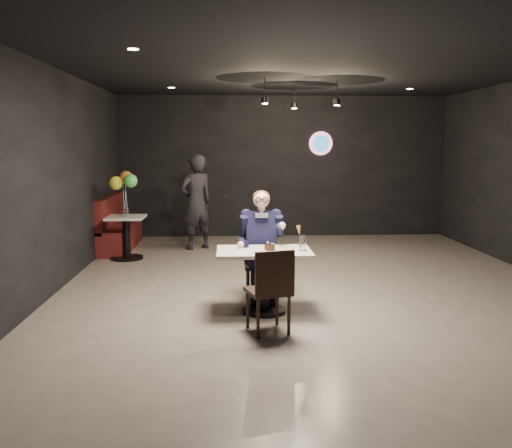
{
  "coord_description": "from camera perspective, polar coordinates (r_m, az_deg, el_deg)",
  "views": [
    {
      "loc": [
        -1.17,
        -7.15,
        1.97
      ],
      "look_at": [
        -0.83,
        -0.35,
        0.97
      ],
      "focal_mm": 38.0,
      "sensor_mm": 36.0,
      "label": 1
    }
  ],
  "objects": [
    {
      "name": "mint_leaf",
      "position": [
        6.23,
        1.77,
        -2.08
      ],
      "size": [
        0.06,
        0.04,
        0.01
      ],
      "primitive_type": "ellipsoid",
      "color": "green",
      "rests_on": "cake_slice"
    },
    {
      "name": "dessert_plate",
      "position": [
        6.28,
        0.98,
        -2.8
      ],
      "size": [
        0.22,
        0.22,
        0.01
      ],
      "primitive_type": "cylinder",
      "color": "white",
      "rests_on": "main_table"
    },
    {
      "name": "main_table",
      "position": [
        6.41,
        0.83,
        -6.05
      ],
      "size": [
        1.1,
        0.7,
        0.75
      ],
      "primitive_type": "cube",
      "color": "silver",
      "rests_on": "floor"
    },
    {
      "name": "floor",
      "position": [
        7.51,
        6.24,
        -6.91
      ],
      "size": [
        9.0,
        9.0,
        0.0
      ],
      "primitive_type": "plane",
      "color": "gray",
      "rests_on": "ground"
    },
    {
      "name": "chair_near",
      "position": [
        5.74,
        1.27,
        -6.89
      ],
      "size": [
        0.53,
        0.56,
        0.92
      ],
      "primitive_type": "cube",
      "rotation": [
        0.0,
        0.0,
        0.28
      ],
      "color": "black",
      "rests_on": "floor"
    },
    {
      "name": "chair_far",
      "position": [
        6.93,
        0.54,
        -4.24
      ],
      "size": [
        0.42,
        0.46,
        0.92
      ],
      "primitive_type": "cube",
      "color": "black",
      "rests_on": "floor"
    },
    {
      "name": "passerby",
      "position": [
        10.29,
        -6.31,
        2.3
      ],
      "size": [
        0.78,
        0.7,
        1.79
      ],
      "primitive_type": "imported",
      "rotation": [
        0.0,
        0.0,
        3.68
      ],
      "color": "black",
      "rests_on": "floor"
    },
    {
      "name": "balloon_bunch",
      "position": [
        9.54,
        -13.64,
        3.79
      ],
      "size": [
        0.43,
        0.43,
        0.7
      ],
      "primitive_type": "cube",
      "color": "yellow",
      "rests_on": "balloon_vase"
    },
    {
      "name": "wafer_cone",
      "position": [
        6.28,
        4.55,
        -0.67
      ],
      "size": [
        0.07,
        0.07,
        0.11
      ],
      "primitive_type": "cone",
      "rotation": [
        0.0,
        0.0,
        0.26
      ],
      "color": "#B28849",
      "rests_on": "sundae_glass"
    },
    {
      "name": "pendant_lights",
      "position": [
        9.27,
        4.53,
        13.95
      ],
      "size": [
        1.4,
        1.2,
        0.36
      ],
      "primitive_type": "cube",
      "color": "black",
      "rests_on": "floor"
    },
    {
      "name": "sundae_glass",
      "position": [
        6.31,
        4.91,
        -2.02
      ],
      "size": [
        0.08,
        0.08,
        0.18
      ],
      "primitive_type": "cylinder",
      "color": "silver",
      "rests_on": "main_table"
    },
    {
      "name": "cake_slice",
      "position": [
        6.26,
        1.45,
        -2.44
      ],
      "size": [
        0.12,
        0.11,
        0.07
      ],
      "primitive_type": "cube",
      "rotation": [
        0.0,
        0.0,
        0.35
      ],
      "color": "black",
      "rests_on": "dessert_plate"
    },
    {
      "name": "booth_bench",
      "position": [
        10.65,
        -14.1,
        0.14
      ],
      "size": [
        0.5,
        1.99,
        0.99
      ],
      "primitive_type": "cube",
      "color": "#480F10",
      "rests_on": "floor"
    },
    {
      "name": "side_table",
      "position": [
        9.64,
        -13.47,
        -1.27
      ],
      "size": [
        0.64,
        0.64,
        0.79
      ],
      "primitive_type": "cube",
      "color": "silver",
      "rests_on": "floor"
    },
    {
      "name": "wall_sign",
      "position": [
        11.79,
        6.83,
        8.43
      ],
      "size": [
        0.5,
        0.06,
        0.5
      ],
      "primitive_type": null,
      "color": "pink",
      "rests_on": "floor"
    },
    {
      "name": "seated_man",
      "position": [
        6.88,
        0.54,
        -2.12
      ],
      "size": [
        0.6,
        0.8,
        1.44
      ],
      "primitive_type": "cube",
      "color": "black",
      "rests_on": "floor"
    },
    {
      "name": "balloon_vase",
      "position": [
        9.58,
        -13.56,
        1.24
      ],
      "size": [
        0.1,
        0.1,
        0.15
      ],
      "primitive_type": "cylinder",
      "color": "silver",
      "rests_on": "side_table"
    }
  ]
}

